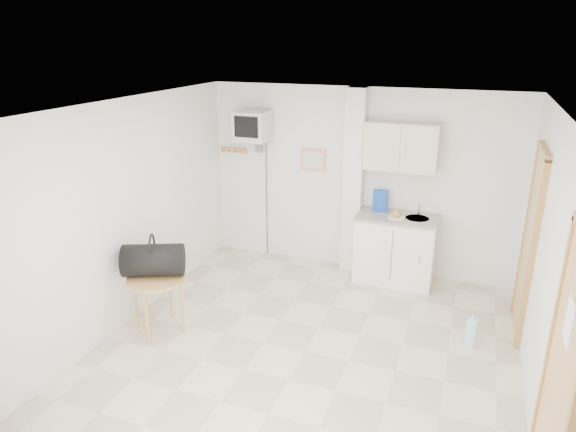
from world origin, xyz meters
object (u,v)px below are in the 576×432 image
(round_table, at_px, (157,284))
(duffel_bag, at_px, (153,260))
(crt_television, at_px, (253,127))
(water_bottle, at_px, (471,333))

(round_table, xyz_separation_m, duffel_bag, (-0.05, 0.04, 0.26))
(crt_television, relative_size, round_table, 3.33)
(crt_television, height_order, duffel_bag, crt_television)
(round_table, height_order, water_bottle, round_table)
(crt_television, bearing_deg, duffel_bag, -96.57)
(crt_television, height_order, water_bottle, crt_television)
(crt_television, bearing_deg, round_table, -95.26)
(crt_television, relative_size, water_bottle, 5.92)
(duffel_bag, bearing_deg, crt_television, 59.91)
(round_table, xyz_separation_m, water_bottle, (3.25, 0.85, -0.40))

